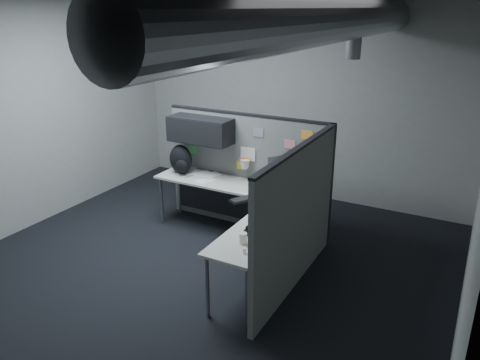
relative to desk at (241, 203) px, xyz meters
The scene contains 12 objects.
room 1.69m from the desk, 59.55° to the right, with size 5.62×5.62×3.22m.
partition_back 0.77m from the desk, 126.93° to the left, with size 2.44×0.42×1.63m.
partition_right 1.09m from the desk, 26.97° to the right, with size 0.07×2.23×1.63m.
desk is the anchor object (origin of this frame).
monitor 0.73m from the desk, 15.53° to the left, with size 0.61×0.61×0.50m.
keyboard 0.24m from the desk, 44.63° to the right, with size 0.34×0.45×0.04m.
mouse 0.72m from the desk, 34.55° to the right, with size 0.28×0.28×0.05m.
phone 1.11m from the desk, 53.32° to the right, with size 0.20×0.22×0.10m.
bottles 1.51m from the desk, 58.45° to the right, with size 0.12×0.16×0.07m.
cup 1.32m from the desk, 60.91° to the right, with size 0.08×0.08×0.11m, color silver.
papers 0.99m from the desk, 157.29° to the left, with size 0.75×0.65×0.02m.
backpack 1.20m from the desk, 165.82° to the left, with size 0.40×0.36×0.42m.
Camera 1 is at (2.74, -4.13, 2.96)m, focal length 35.00 mm.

